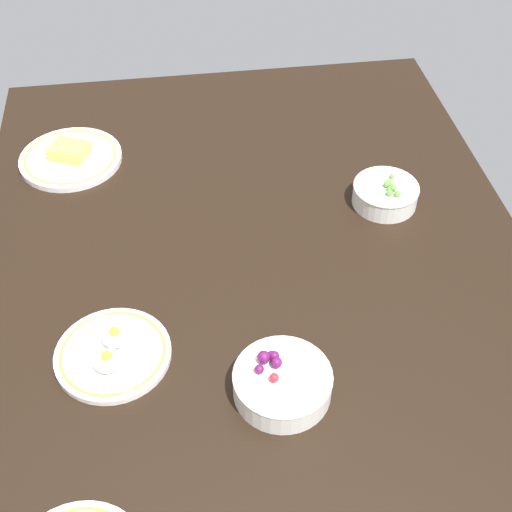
{
  "coord_description": "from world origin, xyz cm",
  "views": [
    {
      "loc": [
        -92.76,
        13.31,
        98.87
      ],
      "look_at": [
        0.0,
        0.0,
        6.0
      ],
      "focal_mm": 48.44,
      "sensor_mm": 36.0,
      "label": 1
    }
  ],
  "objects_px": {
    "plate_eggs": "(113,353)",
    "bowl_peas": "(385,194)",
    "bowl_berries": "(280,382)",
    "plate_cheese": "(71,157)"
  },
  "relations": [
    {
      "from": "bowl_berries",
      "to": "plate_eggs",
      "type": "height_order",
      "value": "bowl_berries"
    },
    {
      "from": "bowl_berries",
      "to": "plate_eggs",
      "type": "distance_m",
      "value": 0.29
    },
    {
      "from": "plate_eggs",
      "to": "bowl_peas",
      "type": "height_order",
      "value": "bowl_peas"
    },
    {
      "from": "bowl_peas",
      "to": "bowl_berries",
      "type": "bearing_deg",
      "value": 145.81
    },
    {
      "from": "bowl_berries",
      "to": "plate_cheese",
      "type": "relative_size",
      "value": 0.7
    },
    {
      "from": "plate_eggs",
      "to": "bowl_peas",
      "type": "bearing_deg",
      "value": -59.98
    },
    {
      "from": "bowl_berries",
      "to": "bowl_peas",
      "type": "xyz_separation_m",
      "value": [
        0.44,
        -0.3,
        -0.0
      ]
    },
    {
      "from": "plate_eggs",
      "to": "bowl_peas",
      "type": "relative_size",
      "value": 1.44
    },
    {
      "from": "bowl_berries",
      "to": "bowl_peas",
      "type": "bearing_deg",
      "value": -34.19
    },
    {
      "from": "plate_eggs",
      "to": "bowl_peas",
      "type": "distance_m",
      "value": 0.65
    }
  ]
}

